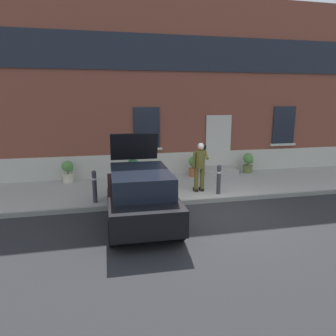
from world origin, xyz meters
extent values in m
plane|color=#232326|center=(0.00, 0.00, 0.00)|extent=(80.00, 80.00, 0.00)
cube|color=#99968E|center=(0.00, 2.80, 0.07)|extent=(24.00, 3.60, 0.15)
cube|color=gray|center=(0.00, 0.94, 0.07)|extent=(24.00, 0.12, 0.15)
cube|color=brown|center=(0.00, 5.30, 3.75)|extent=(24.00, 1.40, 7.50)
cube|color=#BCB7A8|center=(0.00, 4.58, 0.55)|extent=(24.00, 0.08, 1.10)
cube|color=brown|center=(1.99, 4.57, 1.52)|extent=(1.00, 0.08, 2.10)
cube|color=#BCB7A8|center=(1.99, 4.55, 1.57)|extent=(1.16, 0.06, 2.24)
cube|color=black|center=(-1.21, 4.57, 2.20)|extent=(1.10, 0.06, 1.70)
cube|color=#BCB7A8|center=(-1.21, 4.54, 1.30)|extent=(1.30, 0.12, 0.10)
cube|color=black|center=(5.19, 4.57, 2.20)|extent=(1.10, 0.06, 1.70)
cube|color=#BCB7A8|center=(5.19, 4.54, 1.30)|extent=(1.30, 0.12, 0.10)
cube|color=black|center=(0.00, 4.57, 5.20)|extent=(16.80, 0.06, 1.40)
cube|color=#9E998E|center=(1.99, 4.12, 0.23)|extent=(1.58, 0.32, 0.16)
cube|color=#9E998E|center=(1.99, 4.44, 0.31)|extent=(1.58, 0.32, 0.32)
cube|color=black|center=(-2.14, -0.13, 0.62)|extent=(1.84, 4.04, 0.64)
cube|color=black|center=(-2.14, -0.28, 1.22)|extent=(1.60, 2.44, 0.56)
cube|color=black|center=(-2.09, 1.88, 0.40)|extent=(1.66, 0.14, 0.20)
cube|color=yellow|center=(-2.09, 1.88, 0.58)|extent=(0.52, 0.03, 0.12)
cube|color=#B21414|center=(-2.85, 1.89, 0.84)|extent=(0.16, 0.04, 0.18)
cube|color=#B21414|center=(-1.34, 1.86, 0.84)|extent=(0.16, 0.04, 0.18)
cube|color=black|center=(-2.11, 1.32, 1.90)|extent=(1.50, 0.40, 0.87)
cylinder|color=black|center=(-2.97, -1.51, 0.30)|extent=(0.21, 0.60, 0.60)
cylinder|color=black|center=(-1.38, -1.55, 0.30)|extent=(0.21, 0.60, 0.60)
cylinder|color=black|center=(-2.90, 1.29, 0.30)|extent=(0.21, 0.60, 0.60)
cylinder|color=black|center=(-1.31, 1.25, 0.30)|extent=(0.21, 0.60, 0.60)
cylinder|color=#333338|center=(0.77, 1.35, 0.62)|extent=(0.14, 0.14, 0.95)
sphere|color=#333338|center=(0.77, 1.35, 1.12)|extent=(0.15, 0.15, 0.15)
cylinder|color=silver|center=(0.77, 1.35, 0.92)|extent=(0.15, 0.15, 0.06)
cylinder|color=#333338|center=(-3.39, 1.35, 0.62)|extent=(0.14, 0.14, 0.95)
sphere|color=#333338|center=(-3.39, 1.35, 1.12)|extent=(0.15, 0.15, 0.15)
cylinder|color=silver|center=(-3.39, 1.35, 0.92)|extent=(0.15, 0.15, 0.06)
cylinder|color=#514C1E|center=(0.11, 1.81, 0.60)|extent=(0.15, 0.15, 0.82)
cube|color=black|center=(0.11, 1.87, 0.20)|extent=(0.12, 0.28, 0.10)
cylinder|color=#514C1E|center=(0.33, 1.81, 0.60)|extent=(0.15, 0.15, 0.82)
cube|color=black|center=(0.33, 1.87, 0.20)|extent=(0.12, 0.28, 0.10)
cylinder|color=#514C1E|center=(0.22, 1.77, 1.32)|extent=(0.34, 0.41, 0.66)
sphere|color=tan|center=(0.22, 1.72, 1.76)|extent=(0.22, 0.22, 0.22)
sphere|color=silver|center=(0.22, 1.72, 1.79)|extent=(0.21, 0.21, 0.21)
cylinder|color=#514C1E|center=(0.00, 1.74, 1.31)|extent=(0.09, 0.16, 0.57)
cylinder|color=#514C1E|center=(0.42, 1.74, 1.53)|extent=(0.09, 0.43, 0.40)
cube|color=black|center=(0.37, 1.70, 1.74)|extent=(0.07, 0.02, 0.15)
cylinder|color=beige|center=(-4.44, 4.14, 0.32)|extent=(0.40, 0.40, 0.34)
cylinder|color=beige|center=(-4.44, 4.14, 0.46)|extent=(0.44, 0.44, 0.05)
cylinder|color=#47331E|center=(-4.44, 4.14, 0.61)|extent=(0.04, 0.04, 0.24)
sphere|color=#4C843D|center=(-4.44, 4.14, 0.79)|extent=(0.44, 0.44, 0.44)
sphere|color=#4C843D|center=(-4.34, 4.09, 0.69)|extent=(0.24, 0.24, 0.24)
cylinder|color=#2D2D30|center=(-1.87, 4.06, 0.32)|extent=(0.40, 0.40, 0.34)
cylinder|color=#2D2D30|center=(-1.87, 4.06, 0.46)|extent=(0.44, 0.44, 0.05)
cylinder|color=#47331E|center=(-1.87, 4.06, 0.61)|extent=(0.04, 0.04, 0.24)
sphere|color=#1E5628|center=(-1.87, 4.06, 0.79)|extent=(0.44, 0.44, 0.44)
sphere|color=#1E5628|center=(-1.77, 4.01, 0.69)|extent=(0.24, 0.24, 0.24)
cylinder|color=#B25B38|center=(0.70, 4.00, 0.32)|extent=(0.40, 0.40, 0.34)
cylinder|color=#B25B38|center=(0.70, 4.00, 0.46)|extent=(0.44, 0.44, 0.05)
cylinder|color=#47331E|center=(0.70, 4.00, 0.61)|extent=(0.04, 0.04, 0.24)
sphere|color=#4C843D|center=(0.70, 4.00, 0.79)|extent=(0.44, 0.44, 0.44)
sphere|color=#4C843D|center=(0.80, 3.95, 0.69)|extent=(0.24, 0.24, 0.24)
cylinder|color=#606B38|center=(3.26, 4.11, 0.32)|extent=(0.40, 0.40, 0.34)
cylinder|color=#606B38|center=(3.26, 4.11, 0.46)|extent=(0.44, 0.44, 0.05)
cylinder|color=#47331E|center=(3.26, 4.11, 0.61)|extent=(0.04, 0.04, 0.24)
sphere|color=#4C843D|center=(3.26, 4.11, 0.79)|extent=(0.44, 0.44, 0.44)
sphere|color=#4C843D|center=(3.36, 4.06, 0.69)|extent=(0.24, 0.24, 0.24)
camera|label=1|loc=(-3.18, -8.36, 3.34)|focal=33.24mm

